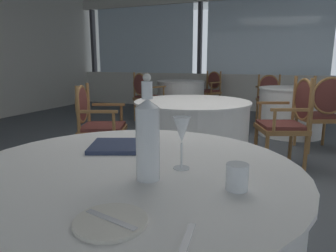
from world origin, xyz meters
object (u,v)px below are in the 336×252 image
object	(u,v)px
menu_book	(123,146)
water_tumbler	(237,177)
wine_glass	(182,131)
dining_chair_0_0	(323,109)
dining_chair_1_0	(95,120)
dining_chair_3_1	(210,88)
dining_chair_0_1	(271,95)
side_plate	(111,221)
dining_chair_3_0	(145,93)
water_bottle	(148,138)
dining_chair_1_1	(290,116)

from	to	relation	value
menu_book	water_tumbler	bearing A→B (deg)	-47.68
wine_glass	dining_chair_0_0	bearing A→B (deg)	77.14
dining_chair_0_0	dining_chair_1_0	xyz separation A→B (m)	(-2.31, -1.66, -0.02)
menu_book	dining_chair_3_1	size ratio (longest dim) A/B	0.33
dining_chair_3_1	dining_chair_0_1	bearing A→B (deg)	83.95
side_plate	water_tumbler	distance (m)	0.44
wine_glass	dining_chair_3_0	xyz separation A→B (m)	(-2.26, 4.22, -0.35)
water_tumbler	menu_book	bearing A→B (deg)	154.40
dining_chair_0_0	dining_chair_3_0	world-z (taller)	dining_chair_0_0
wine_glass	menu_book	bearing A→B (deg)	155.46
dining_chair_3_0	dining_chair_3_1	xyz separation A→B (m)	(0.84, 1.66, -0.00)
dining_chair_0_1	dining_chair_1_0	xyz separation A→B (m)	(-1.54, -3.37, 0.00)
dining_chair_3_1	water_bottle	bearing A→B (deg)	39.40
side_plate	menu_book	distance (m)	0.71
wine_glass	dining_chair_1_0	size ratio (longest dim) A/B	0.22
water_tumbler	wine_glass	bearing A→B (deg)	152.81
water_tumbler	dining_chair_3_0	bearing A→B (deg)	119.90
side_plate	dining_chair_3_0	xyz separation A→B (m)	(-2.23, 4.68, -0.20)
dining_chair_0_1	dining_chair_3_0	bearing A→B (deg)	-95.51
dining_chair_0_1	dining_chair_0_0	bearing A→B (deg)	0.00
menu_book	dining_chair_1_0	world-z (taller)	dining_chair_1_0
menu_book	dining_chair_0_0	distance (m)	3.30
water_bottle	wine_glass	world-z (taller)	water_bottle
water_tumbler	dining_chair_3_1	xyz separation A→B (m)	(-1.66, 6.00, -0.24)
dining_chair_0_1	dining_chair_1_0	world-z (taller)	dining_chair_1_0
dining_chair_0_0	water_bottle	bearing A→B (deg)	142.33
menu_book	wine_glass	bearing A→B (deg)	-46.62
water_bottle	water_tumbler	world-z (taller)	water_bottle
dining_chair_0_0	dining_chair_3_0	bearing A→B (deg)	48.17
water_bottle	menu_book	xyz separation A→B (m)	(-0.29, 0.32, -0.14)
water_bottle	dining_chair_0_0	bearing A→B (deg)	76.53
dining_chair_1_0	dining_chair_0_1	bearing A→B (deg)	43.33
dining_chair_0_0	dining_chair_0_1	xyz separation A→B (m)	(-0.77, 1.71, -0.02)
dining_chair_1_0	water_bottle	bearing A→B (deg)	-71.87
menu_book	dining_chair_0_1	bearing A→B (deg)	63.86
wine_glass	dining_chair_3_0	bearing A→B (deg)	118.16
dining_chair_0_0	dining_chair_3_0	size ratio (longest dim) A/B	1.04
dining_chair_3_1	dining_chair_1_0	bearing A→B (deg)	24.91
dining_chair_0_0	side_plate	bearing A→B (deg)	144.07
dining_chair_0_0	dining_chair_0_1	bearing A→B (deg)	0.00
menu_book	dining_chair_3_0	size ratio (longest dim) A/B	0.32
dining_chair_0_0	dining_chair_0_1	distance (m)	1.87
dining_chair_0_0	dining_chair_1_0	distance (m)	2.84
side_plate	water_tumbler	xyz separation A→B (m)	(0.27, 0.34, 0.04)
water_bottle	wine_glass	xyz separation A→B (m)	(0.07, 0.15, -0.00)
dining_chair_0_0	dining_chair_3_1	size ratio (longest dim) A/B	1.06
dining_chair_1_1	side_plate	bearing A→B (deg)	59.96
wine_glass	side_plate	bearing A→B (deg)	-93.58
side_plate	dining_chair_0_1	size ratio (longest dim) A/B	0.22
water_tumbler	dining_chair_3_1	bearing A→B (deg)	105.46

